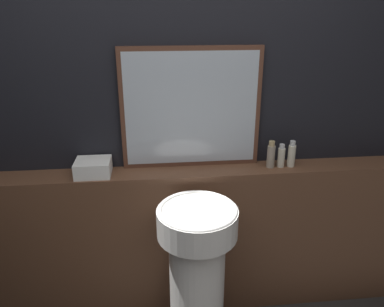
# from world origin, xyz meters

# --- Properties ---
(wall_back) EXTENTS (8.00, 0.06, 2.50)m
(wall_back) POSITION_xyz_m (0.00, 1.44, 1.25)
(wall_back) COLOR black
(wall_back) RESTS_ON ground_plane
(vanity_counter) EXTENTS (2.87, 0.20, 0.96)m
(vanity_counter) POSITION_xyz_m (0.00, 1.31, 0.48)
(vanity_counter) COLOR brown
(vanity_counter) RESTS_ON ground_plane
(pedestal_sink) EXTENTS (0.41, 0.41, 0.92)m
(pedestal_sink) POSITION_xyz_m (0.03, 0.96, 0.52)
(pedestal_sink) COLOR white
(pedestal_sink) RESTS_ON ground_plane
(mirror) EXTENTS (0.79, 0.03, 0.69)m
(mirror) POSITION_xyz_m (0.04, 1.39, 1.30)
(mirror) COLOR #563323
(mirror) RESTS_ON vanity_counter
(towel_stack) EXTENTS (0.19, 0.17, 0.09)m
(towel_stack) POSITION_xyz_m (-0.52, 1.31, 1.00)
(towel_stack) COLOR white
(towel_stack) RESTS_ON vanity_counter
(shampoo_bottle) EXTENTS (0.05, 0.05, 0.16)m
(shampoo_bottle) POSITION_xyz_m (0.50, 1.31, 1.03)
(shampoo_bottle) COLOR gray
(shampoo_bottle) RESTS_ON vanity_counter
(conditioner_bottle) EXTENTS (0.04, 0.04, 0.14)m
(conditioner_bottle) POSITION_xyz_m (0.56, 1.31, 1.02)
(conditioner_bottle) COLOR beige
(conditioner_bottle) RESTS_ON vanity_counter
(lotion_bottle) EXTENTS (0.04, 0.04, 0.16)m
(lotion_bottle) POSITION_xyz_m (0.63, 1.31, 1.03)
(lotion_bottle) COLOR beige
(lotion_bottle) RESTS_ON vanity_counter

